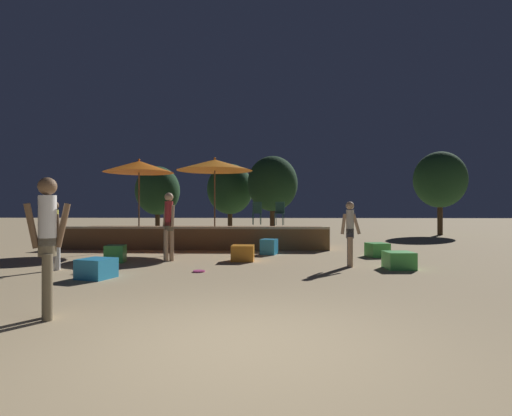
% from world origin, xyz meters
% --- Properties ---
extents(ground_plane, '(120.00, 120.00, 0.00)m').
position_xyz_m(ground_plane, '(0.00, 0.00, 0.00)').
color(ground_plane, tan).
extents(wooden_deck, '(9.44, 2.52, 0.82)m').
position_xyz_m(wooden_deck, '(-2.37, 10.86, 0.37)').
color(wooden_deck, brown).
rests_on(wooden_deck, ground).
extents(patio_umbrella_0, '(2.44, 2.44, 3.22)m').
position_xyz_m(patio_umbrella_0, '(-4.33, 9.74, 2.93)').
color(patio_umbrella_0, brown).
rests_on(patio_umbrella_0, ground).
extents(patio_umbrella_1, '(2.67, 2.67, 3.26)m').
position_xyz_m(patio_umbrella_1, '(-1.65, 9.81, 2.98)').
color(patio_umbrella_1, brown).
rests_on(patio_umbrella_1, ground).
extents(cube_seat_0, '(0.62, 0.62, 0.43)m').
position_xyz_m(cube_seat_0, '(-0.44, 6.84, 0.22)').
color(cube_seat_0, orange).
rests_on(cube_seat_0, ground).
extents(cube_seat_1, '(0.77, 0.77, 0.41)m').
position_xyz_m(cube_seat_1, '(-3.26, 3.96, 0.21)').
color(cube_seat_1, '#2D9EDB').
rests_on(cube_seat_1, ground).
extents(cube_seat_2, '(0.69, 0.69, 0.41)m').
position_xyz_m(cube_seat_2, '(3.55, 8.03, 0.21)').
color(cube_seat_2, '#4CC651').
rests_on(cube_seat_2, ground).
extents(cube_seat_3, '(0.68, 0.68, 0.41)m').
position_xyz_m(cube_seat_3, '(3.42, 5.55, 0.20)').
color(cube_seat_3, '#4CC651').
rests_on(cube_seat_3, ground).
extents(cube_seat_4, '(0.56, 0.56, 0.46)m').
position_xyz_m(cube_seat_4, '(-3.85, 6.43, 0.23)').
color(cube_seat_4, '#4CC651').
rests_on(cube_seat_4, ground).
extents(cube_seat_5, '(0.58, 0.58, 0.48)m').
position_xyz_m(cube_seat_5, '(0.27, 8.49, 0.24)').
color(cube_seat_5, '#2D9EDB').
rests_on(cube_seat_5, ground).
extents(person_0, '(0.44, 0.41, 1.89)m').
position_xyz_m(person_0, '(-2.47, 6.71, 1.06)').
color(person_0, tan).
rests_on(person_0, ground).
extents(person_1, '(0.52, 0.35, 1.85)m').
position_xyz_m(person_1, '(-2.56, 0.94, 1.03)').
color(person_1, '#72664C').
rests_on(person_1, ground).
extents(person_2, '(0.42, 0.31, 1.62)m').
position_xyz_m(person_2, '(-4.71, 4.95, 0.86)').
color(person_2, white).
rests_on(person_2, ground).
extents(person_3, '(0.50, 0.29, 1.62)m').
position_xyz_m(person_3, '(2.32, 5.88, 0.86)').
color(person_3, tan).
rests_on(person_3, ground).
extents(bistro_chair_0, '(0.41, 0.42, 0.90)m').
position_xyz_m(bistro_chair_0, '(0.66, 11.25, 1.37)').
color(bistro_chair_0, '#1E4C47').
rests_on(bistro_chair_0, wooden_deck).
extents(bistro_chair_1, '(0.40, 0.41, 0.90)m').
position_xyz_m(bistro_chair_1, '(-0.22, 11.50, 1.37)').
color(bistro_chair_1, '#1E4C47').
rests_on(bistro_chair_1, wooden_deck).
extents(frisbee_disc, '(0.28, 0.28, 0.03)m').
position_xyz_m(frisbee_disc, '(-1.29, 4.88, 0.02)').
color(frisbee_disc, '#E54C99').
rests_on(frisbee_disc, ground).
extents(background_tree_0, '(2.61, 2.61, 3.97)m').
position_xyz_m(background_tree_0, '(-6.41, 19.19, 2.52)').
color(background_tree_0, '#3D2B1C').
rests_on(background_tree_0, ground).
extents(background_tree_1, '(2.81, 2.81, 4.61)m').
position_xyz_m(background_tree_1, '(9.64, 18.25, 3.05)').
color(background_tree_1, '#3D2B1C').
rests_on(background_tree_1, ground).
extents(background_tree_2, '(2.70, 2.70, 4.29)m').
position_xyz_m(background_tree_2, '(0.39, 17.32, 2.79)').
color(background_tree_2, '#3D2B1C').
rests_on(background_tree_2, ground).
extents(background_tree_3, '(2.73, 2.73, 4.14)m').
position_xyz_m(background_tree_3, '(-2.15, 19.56, 2.63)').
color(background_tree_3, '#3D2B1C').
rests_on(background_tree_3, ground).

